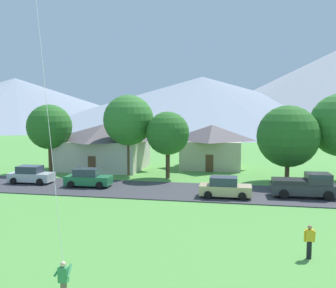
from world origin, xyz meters
name	(u,v)px	position (x,y,z in m)	size (l,w,h in m)	color
road_strip	(200,192)	(0.00, 29.77, 0.04)	(160.00, 7.35, 0.08)	#38383D
mountain_west_ridge	(202,102)	(-12.27, 146.35, 9.75)	(135.76, 135.76, 19.49)	gray
mountain_far_west_ridge	(16,102)	(-89.70, 142.60, 9.92)	(122.00, 122.00, 19.83)	gray
house_leftmost	(104,146)	(-12.95, 40.88, 2.80)	(10.32, 8.55, 5.41)	beige
house_left_center	(212,146)	(-0.14, 44.06, 2.75)	(7.68, 7.07, 5.30)	beige
tree_left_of_center	(168,133)	(-4.07, 35.86, 4.72)	(4.51, 4.51, 7.00)	#4C3823
tree_center	(288,136)	(7.94, 35.82, 4.60)	(6.06, 6.06, 7.63)	brown
tree_right_of_center	(50,127)	(-18.14, 37.25, 5.20)	(5.12, 5.12, 7.78)	brown
tree_near_right	(128,120)	(-8.68, 37.09, 6.03)	(5.51, 5.51, 8.80)	brown
parked_car_green_west_end	(88,178)	(-10.45, 29.91, 0.87)	(4.28, 2.23, 1.68)	#237042
parked_car_tan_mid_west	(225,188)	(2.24, 27.99, 0.87)	(4.22, 2.12, 1.68)	tan
parked_car_silver_mid_east	(31,175)	(-16.57, 30.42, 0.87)	(4.24, 2.15, 1.68)	#B7BCC1
pickup_truck_charcoal_east_side	(306,185)	(8.72, 29.28, 1.06)	(5.27, 2.47, 1.99)	#333338
watcher_person	(309,241)	(6.89, 15.92, 0.88)	(0.56, 0.24, 1.68)	black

